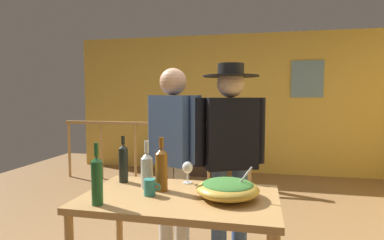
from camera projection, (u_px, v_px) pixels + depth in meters
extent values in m
cube|color=gold|center=(240.00, 104.00, 5.73)|extent=(6.22, 0.10, 2.51)
cube|color=#65869F|center=(307.00, 79.00, 5.39)|extent=(0.53, 0.03, 0.63)
cylinder|color=#B2844C|center=(69.00, 150.00, 5.43)|extent=(0.04, 0.04, 0.93)
cylinder|color=#B2844C|center=(102.00, 152.00, 5.30)|extent=(0.04, 0.04, 0.93)
cylinder|color=#B2844C|center=(136.00, 153.00, 5.17)|extent=(0.04, 0.04, 0.93)
cylinder|color=#B2844C|center=(171.00, 154.00, 5.04)|extent=(0.04, 0.04, 0.93)
cylinder|color=#B2844C|center=(209.00, 156.00, 4.91)|extent=(0.04, 0.04, 0.93)
cylinder|color=#B2844C|center=(248.00, 158.00, 4.77)|extent=(0.04, 0.04, 0.93)
cube|color=#B2844C|center=(153.00, 124.00, 5.06)|extent=(3.14, 0.07, 0.05)
cube|color=#B2844C|center=(248.00, 154.00, 4.77)|extent=(0.10, 0.10, 1.03)
cube|color=#38281E|center=(195.00, 160.00, 5.63)|extent=(0.90, 0.40, 0.52)
cube|color=black|center=(195.00, 145.00, 5.61)|extent=(0.20, 0.12, 0.02)
cylinder|color=black|center=(195.00, 142.00, 5.61)|extent=(0.03, 0.03, 0.08)
cube|color=black|center=(195.00, 133.00, 5.57)|extent=(0.45, 0.06, 0.25)
cube|color=black|center=(195.00, 133.00, 5.54)|extent=(0.42, 0.01, 0.23)
cube|color=#B2844C|center=(180.00, 198.00, 1.95)|extent=(1.21, 0.72, 0.04)
cylinder|color=#B2844C|center=(119.00, 231.00, 2.41)|extent=(0.05, 0.05, 0.76)
ellipsoid|color=gold|center=(228.00, 189.00, 1.89)|extent=(0.38, 0.38, 0.11)
ellipsoid|color=#38702D|center=(228.00, 184.00, 1.89)|extent=(0.31, 0.31, 0.05)
cylinder|color=silver|center=(240.00, 182.00, 1.87)|extent=(0.14, 0.01, 0.19)
cylinder|color=silver|center=(187.00, 183.00, 2.22)|extent=(0.07, 0.07, 0.01)
cylinder|color=silver|center=(187.00, 177.00, 2.21)|extent=(0.01, 0.01, 0.07)
ellipsoid|color=silver|center=(187.00, 168.00, 2.21)|extent=(0.08, 0.08, 0.08)
cylinder|color=silver|center=(147.00, 173.00, 2.10)|extent=(0.08, 0.08, 0.20)
cone|color=silver|center=(147.00, 156.00, 2.09)|extent=(0.08, 0.08, 0.04)
cylinder|color=silver|center=(147.00, 147.00, 2.08)|extent=(0.03, 0.03, 0.08)
cylinder|color=black|center=(123.00, 165.00, 2.23)|extent=(0.06, 0.06, 0.24)
cone|color=black|center=(123.00, 146.00, 2.22)|extent=(0.06, 0.06, 0.03)
cylinder|color=black|center=(123.00, 140.00, 2.22)|extent=(0.02, 0.02, 0.06)
cylinder|color=#1E5628|center=(97.00, 183.00, 1.77)|extent=(0.06, 0.06, 0.25)
cone|color=#1E5628|center=(97.00, 159.00, 1.76)|extent=(0.06, 0.06, 0.03)
cylinder|color=#1E5628|center=(96.00, 150.00, 1.75)|extent=(0.02, 0.02, 0.08)
cylinder|color=brown|center=(162.00, 172.00, 2.03)|extent=(0.08, 0.08, 0.25)
cone|color=brown|center=(161.00, 151.00, 2.02)|extent=(0.08, 0.08, 0.04)
cylinder|color=brown|center=(161.00, 143.00, 2.02)|extent=(0.03, 0.03, 0.07)
cylinder|color=teal|center=(150.00, 187.00, 1.94)|extent=(0.07, 0.07, 0.10)
torus|color=teal|center=(157.00, 187.00, 1.93)|extent=(0.05, 0.01, 0.05)
cylinder|color=beige|center=(182.00, 213.00, 2.67)|extent=(0.13, 0.13, 0.83)
cylinder|color=beige|center=(166.00, 208.00, 2.78)|extent=(0.13, 0.13, 0.83)
cube|color=#3D5684|center=(173.00, 130.00, 2.67)|extent=(0.43, 0.36, 0.59)
cylinder|color=#3D5684|center=(196.00, 130.00, 2.53)|extent=(0.09, 0.09, 0.56)
cylinder|color=#3D5684|center=(153.00, 126.00, 2.81)|extent=(0.09, 0.09, 0.56)
sphere|color=tan|center=(173.00, 82.00, 2.64)|extent=(0.23, 0.23, 0.23)
cylinder|color=#3D5684|center=(239.00, 215.00, 2.64)|extent=(0.13, 0.13, 0.82)
cylinder|color=#3D5684|center=(219.00, 217.00, 2.60)|extent=(0.13, 0.13, 0.82)
cube|color=black|center=(230.00, 133.00, 2.57)|extent=(0.47, 0.38, 0.58)
cylinder|color=black|center=(260.00, 130.00, 2.62)|extent=(0.09, 0.09, 0.55)
cylinder|color=black|center=(199.00, 132.00, 2.51)|extent=(0.09, 0.09, 0.55)
sphere|color=beige|center=(231.00, 84.00, 2.54)|extent=(0.22, 0.22, 0.22)
cylinder|color=black|center=(231.00, 76.00, 2.53)|extent=(0.46, 0.46, 0.01)
cylinder|color=black|center=(231.00, 70.00, 2.53)|extent=(0.21, 0.21, 0.10)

